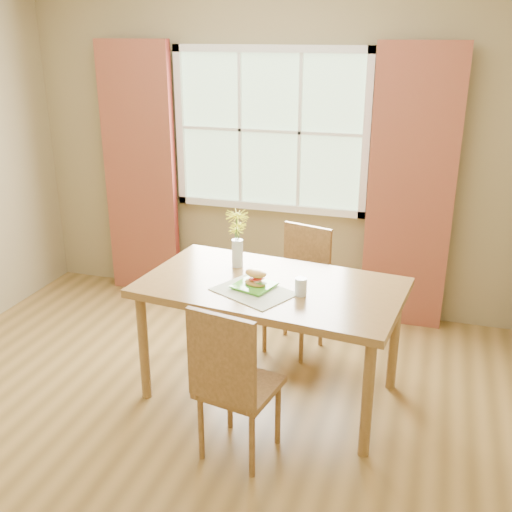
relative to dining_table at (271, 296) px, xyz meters
The scene contains 12 objects.
room 0.90m from the dining_table, 131.28° to the right, with size 4.24×3.84×2.74m.
window 1.66m from the dining_table, 106.53° to the left, with size 1.62×0.06×1.32m.
curtain_left 2.08m from the dining_table, 140.13° to the left, with size 0.65×0.08×2.20m, color maroon.
curtain_right 1.55m from the dining_table, 60.66° to the left, with size 0.65×0.08×2.20m, color maroon.
dining_table is the anchor object (origin of this frame).
chair_near 0.72m from the dining_table, 91.20° to the right, with size 0.46×0.46×0.95m.
chair_far 0.72m from the dining_table, 88.25° to the left, with size 0.47×0.47×0.92m.
placemat 0.19m from the dining_table, 113.52° to the right, with size 0.45×0.33×0.01m, color silver.
plate 0.16m from the dining_table, 130.31° to the right, with size 0.22×0.22×0.01m, color green.
croissant_sandwich 0.19m from the dining_table, 126.76° to the right, with size 0.17×0.14×0.11m.
water_glass 0.27m from the dining_table, 27.11° to the right, with size 0.07×0.07×0.11m.
flower_vase 0.48m from the dining_table, 143.33° to the left, with size 0.16×0.16×0.38m.
Camera 1 is at (1.34, -2.82, 2.26)m, focal length 42.00 mm.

